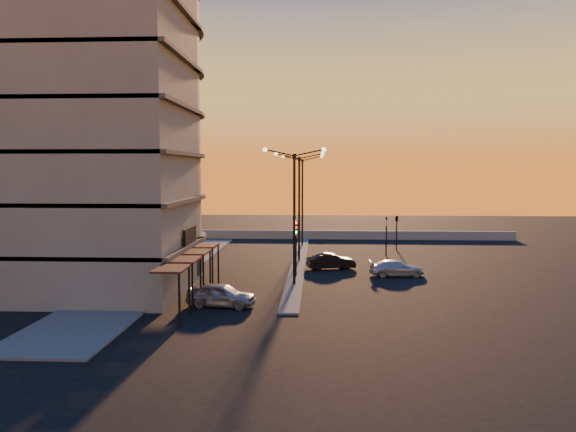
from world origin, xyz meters
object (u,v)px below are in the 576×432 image
(streetlamp_mid, at_px, (299,198))
(car_hatchback, at_px, (221,295))
(traffic_light_main, at_px, (296,239))
(car_sedan, at_px, (331,261))
(car_wagon, at_px, (397,268))

(streetlamp_mid, distance_m, car_hatchback, 17.42)
(traffic_light_main, distance_m, car_hatchback, 10.19)
(car_sedan, height_order, car_wagon, car_sedan)
(streetlamp_mid, relative_size, car_wagon, 2.31)
(streetlamp_mid, distance_m, traffic_light_main, 7.62)
(car_hatchback, xyz_separation_m, car_sedan, (6.69, 12.72, -0.05))
(traffic_light_main, relative_size, car_hatchback, 1.05)
(car_hatchback, bearing_deg, traffic_light_main, -14.56)
(car_sedan, distance_m, car_wagon, 5.57)
(car_wagon, bearing_deg, car_sedan, 56.31)
(traffic_light_main, bearing_deg, streetlamp_mid, 90.00)
(car_sedan, xyz_separation_m, car_wagon, (4.88, -2.68, -0.04))
(car_hatchback, distance_m, car_sedan, 14.37)
(traffic_light_main, relative_size, car_sedan, 1.09)
(car_hatchback, distance_m, car_wagon, 15.32)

